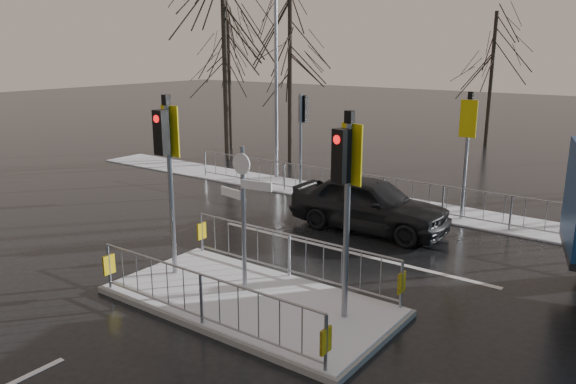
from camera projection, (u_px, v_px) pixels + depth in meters
The scene contains 11 objects.
ground at pixel (250, 304), 11.53m from camera, with size 120.00×120.00×0.00m, color black.
snow_verge at pixel (419, 209), 18.27m from camera, with size 30.00×2.00×0.04m, color silver.
lane_markings at pixel (239, 309), 11.27m from camera, with size 8.00×11.38×0.01m.
traffic_island at pixel (250, 286), 11.45m from camera, with size 6.00×3.04×4.15m.
far_kerb_fixtures at pixel (423, 183), 17.45m from camera, with size 18.00×0.65×3.83m.
car_far_lane at pixel (369, 204), 16.02m from camera, with size 1.85×4.59×1.57m, color black.
tree_near_a at pixel (224, 24), 24.60m from camera, with size 4.75×4.75×8.97m.
tree_near_b at pixel (290, 47), 24.59m from camera, with size 4.00×4.00×7.55m.
tree_near_c at pixel (229, 60), 28.10m from camera, with size 3.50×3.50×6.61m.
tree_far_a at pixel (493, 53), 28.70m from camera, with size 3.75×3.75×7.08m.
street_lamp_left at pixel (277, 64), 21.51m from camera, with size 1.25×0.18×8.20m.
Camera 1 is at (6.86, -8.11, 5.10)m, focal length 35.00 mm.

